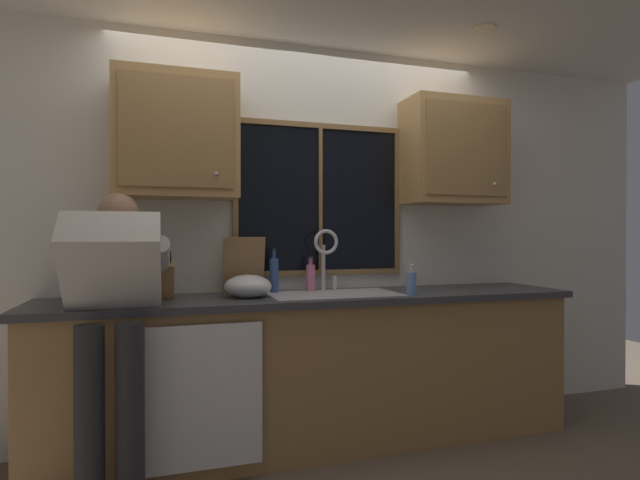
{
  "coord_description": "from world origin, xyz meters",
  "views": [
    {
      "loc": [
        -0.9,
        -3.17,
        1.28
      ],
      "look_at": [
        0.0,
        -0.3,
        1.25
      ],
      "focal_mm": 27.65,
      "sensor_mm": 36.0,
      "label": 1
    }
  ],
  "objects_px": {
    "soap_dispenser": "(411,283)",
    "bottle_tall_clear": "(274,274)",
    "knife_block": "(163,280)",
    "mixing_bowl": "(248,286)",
    "person_standing": "(113,305)",
    "bottle_green_glass": "(311,277)",
    "cutting_board": "(244,265)"
  },
  "relations": [
    {
      "from": "soap_dispenser",
      "to": "bottle_tall_clear",
      "type": "xyz_separation_m",
      "value": [
        -0.78,
        0.36,
        0.04
      ]
    },
    {
      "from": "knife_block",
      "to": "mixing_bowl",
      "type": "xyz_separation_m",
      "value": [
        0.47,
        -0.04,
        -0.05
      ]
    },
    {
      "from": "person_standing",
      "to": "bottle_green_glass",
      "type": "bearing_deg",
      "value": 22.92
    },
    {
      "from": "knife_block",
      "to": "bottle_green_glass",
      "type": "xyz_separation_m",
      "value": [
        0.91,
        0.15,
        -0.02
      ]
    },
    {
      "from": "person_standing",
      "to": "knife_block",
      "type": "distance_m",
      "value": 0.41
    },
    {
      "from": "bottle_green_glass",
      "to": "bottle_tall_clear",
      "type": "height_order",
      "value": "bottle_tall_clear"
    },
    {
      "from": "person_standing",
      "to": "bottle_tall_clear",
      "type": "xyz_separation_m",
      "value": [
        0.9,
        0.47,
        0.09
      ]
    },
    {
      "from": "soap_dispenser",
      "to": "bottle_green_glass",
      "type": "xyz_separation_m",
      "value": [
        -0.53,
        0.37,
        0.02
      ]
    },
    {
      "from": "cutting_board",
      "to": "soap_dispenser",
      "type": "xyz_separation_m",
      "value": [
        0.96,
        -0.39,
        -0.1
      ]
    },
    {
      "from": "soap_dispenser",
      "to": "bottle_tall_clear",
      "type": "height_order",
      "value": "bottle_tall_clear"
    },
    {
      "from": "knife_block",
      "to": "bottle_tall_clear",
      "type": "xyz_separation_m",
      "value": [
        0.67,
        0.14,
        0.01
      ]
    },
    {
      "from": "person_standing",
      "to": "mixing_bowl",
      "type": "height_order",
      "value": "person_standing"
    },
    {
      "from": "cutting_board",
      "to": "mixing_bowl",
      "type": "height_order",
      "value": "cutting_board"
    },
    {
      "from": "bottle_green_glass",
      "to": "mixing_bowl",
      "type": "bearing_deg",
      "value": -156.63
    },
    {
      "from": "mixing_bowl",
      "to": "bottle_green_glass",
      "type": "distance_m",
      "value": 0.48
    },
    {
      "from": "knife_block",
      "to": "person_standing",
      "type": "bearing_deg",
      "value": -124.46
    },
    {
      "from": "knife_block",
      "to": "mixing_bowl",
      "type": "relative_size",
      "value": 1.16
    },
    {
      "from": "cutting_board",
      "to": "bottle_tall_clear",
      "type": "bearing_deg",
      "value": -9.97
    },
    {
      "from": "knife_block",
      "to": "cutting_board",
      "type": "relative_size",
      "value": 0.9
    },
    {
      "from": "bottle_green_glass",
      "to": "soap_dispenser",
      "type": "bearing_deg",
      "value": -34.59
    },
    {
      "from": "person_standing",
      "to": "knife_block",
      "type": "relative_size",
      "value": 4.7
    },
    {
      "from": "person_standing",
      "to": "cutting_board",
      "type": "relative_size",
      "value": 4.23
    },
    {
      "from": "person_standing",
      "to": "soap_dispenser",
      "type": "relative_size",
      "value": 8.02
    },
    {
      "from": "person_standing",
      "to": "cutting_board",
      "type": "bearing_deg",
      "value": 35.26
    },
    {
      "from": "mixing_bowl",
      "to": "bottle_green_glass",
      "type": "bearing_deg",
      "value": 23.37
    },
    {
      "from": "cutting_board",
      "to": "bottle_green_glass",
      "type": "height_order",
      "value": "cutting_board"
    },
    {
      "from": "knife_block",
      "to": "soap_dispenser",
      "type": "height_order",
      "value": "knife_block"
    },
    {
      "from": "mixing_bowl",
      "to": "bottle_green_glass",
      "type": "relative_size",
      "value": 1.23
    },
    {
      "from": "soap_dispenser",
      "to": "bottle_tall_clear",
      "type": "relative_size",
      "value": 0.67
    },
    {
      "from": "bottle_tall_clear",
      "to": "soap_dispenser",
      "type": "bearing_deg",
      "value": -24.58
    },
    {
      "from": "person_standing",
      "to": "soap_dispenser",
      "type": "height_order",
      "value": "person_standing"
    },
    {
      "from": "person_standing",
      "to": "bottle_tall_clear",
      "type": "relative_size",
      "value": 5.38
    }
  ]
}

